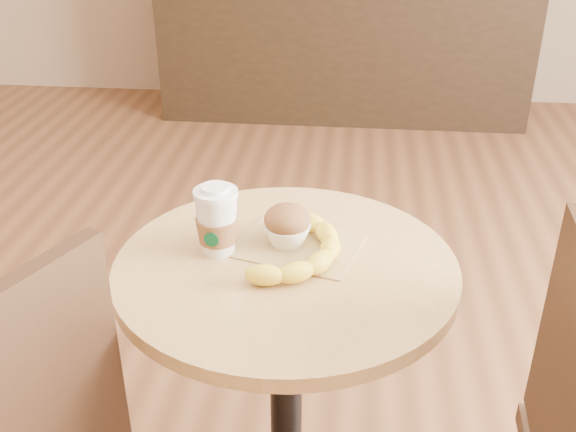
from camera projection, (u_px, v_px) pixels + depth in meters
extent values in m
cylinder|color=black|center=(286.00, 405.00, 1.49)|extent=(0.07, 0.07, 0.72)
cylinder|color=tan|center=(286.00, 268.00, 1.32)|extent=(0.67, 0.67, 0.03)
cube|color=#352012|center=(21.00, 412.00, 1.00)|extent=(0.18, 0.37, 0.43)
cube|color=#352012|center=(574.00, 383.00, 1.05)|extent=(0.06, 0.39, 0.43)
cube|color=black|center=(345.00, 33.00, 4.12)|extent=(2.20, 0.60, 1.00)
cube|color=#A78651|center=(298.00, 246.00, 1.36)|extent=(0.28, 0.24, 0.00)
cylinder|color=white|center=(215.00, 193.00, 1.29)|extent=(0.09, 0.09, 0.01)
cylinder|color=white|center=(215.00, 188.00, 1.28)|extent=(0.06, 0.06, 0.01)
cylinder|color=#074624|center=(211.00, 240.00, 1.29)|extent=(0.03, 0.00, 0.03)
ellipsoid|color=brown|center=(287.00, 219.00, 1.35)|extent=(0.09, 0.09, 0.06)
ellipsoid|color=beige|center=(287.00, 211.00, 1.34)|extent=(0.03, 0.03, 0.02)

